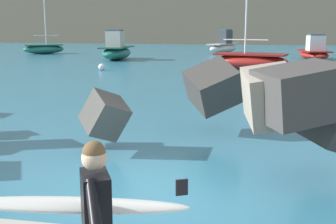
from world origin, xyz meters
TOP-DOWN VIEW (x-y plane):
  - ground_plane at (0.00, 0.00)m, footprint 400.00×400.00m
  - breakwater_jetty at (-0.98, 2.19)m, footprint 32.81×8.07m
  - surfer_with_board at (0.36, -3.69)m, footprint 2.03×1.49m
  - boat_near_left at (-9.70, 28.65)m, footprint 2.15×4.64m
  - boat_near_centre at (6.81, 32.21)m, footprint 2.85×4.41m
  - boat_near_right at (-1.36, 38.97)m, footprint 3.49×5.24m
  - boat_mid_centre at (1.51, 22.56)m, footprint 5.38×3.22m
  - boat_mid_right at (-19.21, 34.35)m, footprint 4.27×3.62m
  - mooring_buoy_middle at (-7.96, 20.00)m, footprint 0.44×0.44m

SIDE VIEW (x-z plane):
  - ground_plane at x=0.00m, z-range 0.00..0.00m
  - mooring_buoy_middle at x=-7.96m, z-range 0.00..0.44m
  - boat_mid_right at x=-19.21m, z-range -3.56..4.69m
  - boat_mid_centre at x=1.51m, z-range -3.38..4.55m
  - boat_near_centre at x=6.81m, z-range -0.43..1.70m
  - boat_near_right at x=-1.36m, z-range -0.46..1.98m
  - boat_near_left at x=-9.70m, z-range -0.46..2.05m
  - breakwater_jetty at x=-0.98m, z-range -0.15..2.55m
  - surfer_with_board at x=0.36m, z-range 0.39..2.16m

